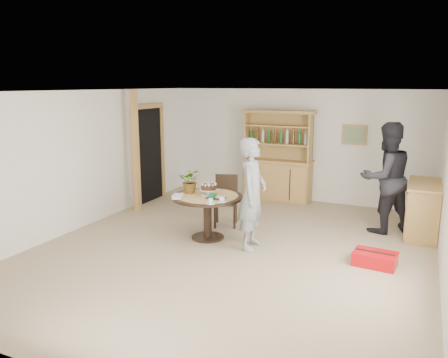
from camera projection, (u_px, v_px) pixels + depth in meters
ground at (233, 249)px, 7.02m from camera, size 7.00×7.00×0.00m
room_shell at (234, 142)px, 6.66m from camera, size 6.04×7.04×2.52m
doorway at (148, 152)px, 9.75m from camera, size 0.13×1.10×2.18m
pine_post at (135, 152)px, 8.92m from camera, size 0.12×0.12×2.50m
hutch at (278, 170)px, 9.88m from camera, size 1.62×0.54×2.04m
sideboard at (423, 209)px, 7.59m from camera, size 0.54×1.26×0.94m
dining_table at (207, 204)px, 7.41m from camera, size 1.20×1.20×0.76m
dining_chair at (226, 197)px, 8.17m from camera, size 0.53×0.53×0.95m
birthday_cake at (209, 188)px, 7.40m from camera, size 0.30×0.30×0.20m
flower_vase at (191, 181)px, 7.52m from camera, size 0.47×0.44×0.42m
gift_tray at (216, 197)px, 7.18m from camera, size 0.30×0.20×0.08m
coffee_cup_a at (222, 200)px, 6.96m from camera, size 0.15×0.15×0.09m
coffee_cup_b at (210, 202)px, 6.86m from camera, size 0.15×0.15×0.08m
napkins at (177, 196)px, 7.26m from camera, size 0.24×0.33×0.03m
teen_boy at (252, 194)px, 6.92m from camera, size 0.48×0.68×1.79m
adult_person at (386, 178)px, 7.70m from camera, size 1.21×1.18×1.97m
red_suitcase at (375, 259)px, 6.39m from camera, size 0.63×0.45×0.21m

